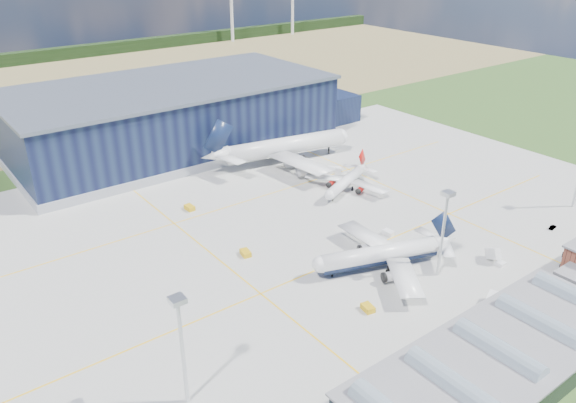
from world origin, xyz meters
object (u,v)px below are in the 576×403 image
object	(u,v)px
airliner_navy	(380,246)
gse_cart_a	(388,233)
light_mast_west	(181,334)
gse_tug_c	(190,208)
car_a	(529,288)
hangar	(178,118)
gse_van_b	(334,170)
gse_van_c	(492,301)
light_mast_center	(445,220)
gse_tug_a	(245,253)
airliner_red	(346,177)
airliner_widebody	(286,137)
airstair	(493,256)
car_b	(553,227)
gse_tug_b	(368,308)

from	to	relation	value
airliner_navy	gse_cart_a	xyz separation A→B (m)	(15.03, 10.94, -5.96)
light_mast_west	gse_tug_c	xyz separation A→B (m)	(38.04, 70.38, -14.68)
car_a	hangar	bearing A→B (deg)	28.23
gse_van_b	gse_van_c	size ratio (longest dim) A/B	0.88
hangar	airliner_navy	bearing A→B (deg)	-91.18
hangar	light_mast_center	xyz separation A→B (m)	(7.19, -124.80, 3.82)
gse_tug_a	gse_tug_c	size ratio (longest dim) A/B	1.01
gse_van_c	airliner_red	bearing A→B (deg)	-36.47
gse_tug_a	car_a	distance (m)	71.01
light_mast_west	gse_van_c	size ratio (longest dim) A/B	4.22
airliner_widebody	car_a	distance (m)	103.22
airstair	gse_tug_a	bearing A→B (deg)	161.48
light_mast_west	car_b	xyz separation A→B (m)	(116.12, -4.23, -14.91)
gse_tug_a	gse_cart_a	world-z (taller)	gse_tug_a
light_mast_center	airliner_red	xyz separation A→B (m)	(16.30, 52.00, -10.40)
gse_tug_b	gse_tug_c	world-z (taller)	gse_tug_c
airliner_widebody	gse_van_c	size ratio (longest dim) A/B	10.92
airliner_navy	gse_cart_a	size ratio (longest dim) A/B	13.03
hangar	car_a	xyz separation A→B (m)	(19.29, -142.54, -10.94)
gse_van_b	airstair	bearing A→B (deg)	-136.39
light_mast_center	gse_tug_a	world-z (taller)	light_mast_center
gse_van_b	airstair	distance (m)	70.58
gse_tug_c	light_mast_center	bearing A→B (deg)	-68.59
gse_van_c	car_b	world-z (taller)	gse_van_c
airliner_red	gse_cart_a	xyz separation A→B (m)	(-10.80, -29.97, -4.35)
gse_tug_b	gse_van_c	size ratio (longest dim) A/B	0.59
gse_tug_c	car_a	xyz separation A→B (m)	(44.07, -88.12, -0.07)
airliner_widebody	airstair	size ratio (longest dim) A/B	13.30
gse_tug_c	gse_van_c	xyz separation A→B (m)	(31.63, -86.38, 0.56)
light_mast_west	light_mast_center	distance (m)	70.00
airliner_navy	car_b	distance (m)	58.05
gse_tug_b	light_mast_west	bearing A→B (deg)	-169.31
airliner_navy	gse_tug_b	size ratio (longest dim) A/B	12.61
gse_van_b	airstair	world-z (taller)	airstair
airliner_red	gse_tug_b	size ratio (longest dim) A/B	9.55
car_a	airstair	bearing A→B (deg)	1.86
airliner_navy	gse_cart_a	world-z (taller)	airliner_navy
airliner_red	gse_tug_b	distance (m)	66.17
gse_tug_c	gse_van_c	size ratio (longest dim) A/B	0.63
hangar	light_mast_west	distance (m)	139.77
hangar	car_b	distance (m)	140.06
hangar	light_mast_center	bearing A→B (deg)	-86.70
light_mast_center	gse_van_c	distance (m)	21.34
hangar	airstair	world-z (taller)	hangar
airliner_red	gse_cart_a	distance (m)	32.15
light_mast_west	airliner_red	distance (m)	101.29
light_mast_west	gse_tug_c	distance (m)	81.34
airliner_widebody	gse_tug_c	world-z (taller)	airliner_widebody
airliner_red	car_a	xyz separation A→B (m)	(-4.19, -69.73, -4.35)
gse_tug_c	car_b	xyz separation A→B (m)	(78.09, -74.62, -0.22)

